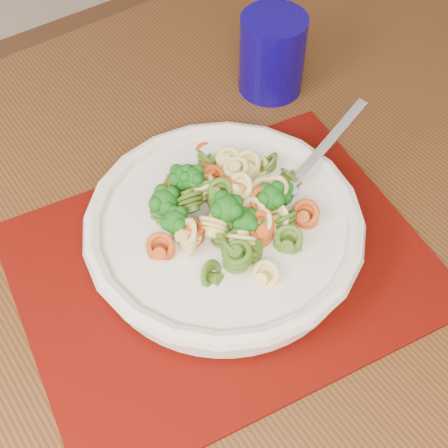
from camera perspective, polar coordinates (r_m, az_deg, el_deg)
dining_table at (r=0.79m, az=0.25°, el=-3.19°), size 1.25×0.82×0.69m
placemat at (r=0.65m, az=-0.09°, el=-3.84°), size 0.45×0.37×0.00m
pasta_bowl at (r=0.64m, az=-0.00°, el=-0.45°), size 0.29×0.29×0.05m
pasta_broccoli_heap at (r=0.63m, az=0.00°, el=0.34°), size 0.24×0.24×0.06m
fork at (r=0.65m, az=5.53°, el=2.77°), size 0.18×0.06×0.08m
tumbler at (r=0.82m, az=4.42°, el=15.21°), size 0.08×0.08×0.10m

